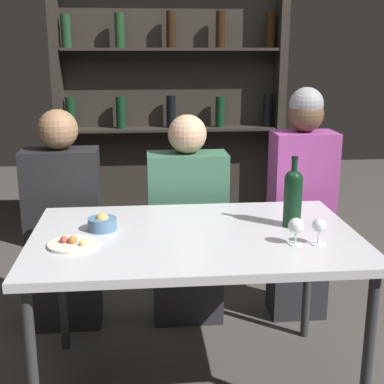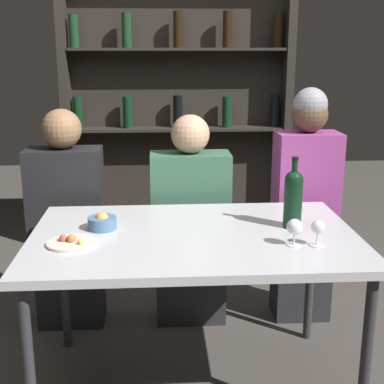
{
  "view_description": "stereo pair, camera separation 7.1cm",
  "coord_description": "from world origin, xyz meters",
  "px_view_note": "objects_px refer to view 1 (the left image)",
  "views": [
    {
      "loc": [
        -0.22,
        -2.17,
        1.53
      ],
      "look_at": [
        0.0,
        0.14,
        0.9
      ],
      "focal_mm": 50.0,
      "sensor_mm": 36.0,
      "label": 1
    },
    {
      "loc": [
        -0.15,
        -2.18,
        1.53
      ],
      "look_at": [
        0.0,
        0.14,
        0.9
      ],
      "focal_mm": 50.0,
      "sensor_mm": 36.0,
      "label": 2
    }
  ],
  "objects_px": {
    "snack_bowl": "(102,223)",
    "seated_person_left": "(64,227)",
    "seated_person_center": "(187,228)",
    "wine_glass_0": "(319,227)",
    "wine_bottle": "(293,195)",
    "wine_glass_1": "(296,227)",
    "food_plate_0": "(73,244)",
    "seated_person_right": "(301,208)"
  },
  "relations": [
    {
      "from": "snack_bowl",
      "to": "seated_person_right",
      "type": "bearing_deg",
      "value": 27.97
    },
    {
      "from": "food_plate_0",
      "to": "seated_person_center",
      "type": "bearing_deg",
      "value": 54.74
    },
    {
      "from": "wine_glass_1",
      "to": "food_plate_0",
      "type": "xyz_separation_m",
      "value": [
        -0.9,
        0.07,
        -0.07
      ]
    },
    {
      "from": "wine_bottle",
      "to": "food_plate_0",
      "type": "xyz_separation_m",
      "value": [
        -0.95,
        -0.16,
        -0.13
      ]
    },
    {
      "from": "wine_glass_1",
      "to": "seated_person_right",
      "type": "xyz_separation_m",
      "value": [
        0.27,
        0.82,
        -0.18
      ]
    },
    {
      "from": "snack_bowl",
      "to": "seated_person_center",
      "type": "height_order",
      "value": "seated_person_center"
    },
    {
      "from": "seated_person_left",
      "to": "seated_person_center",
      "type": "height_order",
      "value": "seated_person_left"
    },
    {
      "from": "wine_bottle",
      "to": "seated_person_right",
      "type": "relative_size",
      "value": 0.24
    },
    {
      "from": "seated_person_left",
      "to": "seated_person_center",
      "type": "xyz_separation_m",
      "value": [
        0.68,
        -0.0,
        -0.02
      ]
    },
    {
      "from": "food_plate_0",
      "to": "wine_glass_1",
      "type": "bearing_deg",
      "value": -4.34
    },
    {
      "from": "wine_glass_1",
      "to": "food_plate_0",
      "type": "bearing_deg",
      "value": 175.66
    },
    {
      "from": "seated_person_right",
      "to": "food_plate_0",
      "type": "bearing_deg",
      "value": -147.4
    },
    {
      "from": "food_plate_0",
      "to": "seated_person_left",
      "type": "height_order",
      "value": "seated_person_left"
    },
    {
      "from": "wine_bottle",
      "to": "seated_person_right",
      "type": "xyz_separation_m",
      "value": [
        0.22,
        0.59,
        -0.24
      ]
    },
    {
      "from": "wine_bottle",
      "to": "wine_glass_0",
      "type": "relative_size",
      "value": 2.95
    },
    {
      "from": "food_plate_0",
      "to": "seated_person_right",
      "type": "distance_m",
      "value": 1.4
    },
    {
      "from": "wine_glass_1",
      "to": "seated_person_left",
      "type": "bearing_deg",
      "value": 141.96
    },
    {
      "from": "wine_glass_0",
      "to": "wine_bottle",
      "type": "bearing_deg",
      "value": 100.9
    },
    {
      "from": "snack_bowl",
      "to": "seated_person_center",
      "type": "distance_m",
      "value": 0.74
    },
    {
      "from": "wine_glass_0",
      "to": "wine_glass_1",
      "type": "relative_size",
      "value": 0.96
    },
    {
      "from": "wine_glass_0",
      "to": "seated_person_center",
      "type": "bearing_deg",
      "value": 119.3
    },
    {
      "from": "snack_bowl",
      "to": "seated_person_left",
      "type": "relative_size",
      "value": 0.1
    },
    {
      "from": "seated_person_center",
      "to": "seated_person_left",
      "type": "bearing_deg",
      "value": 180.0
    },
    {
      "from": "seated_person_left",
      "to": "snack_bowl",
      "type": "bearing_deg",
      "value": -65.99
    },
    {
      "from": "seated_person_left",
      "to": "seated_person_right",
      "type": "relative_size",
      "value": 0.92
    },
    {
      "from": "food_plate_0",
      "to": "seated_person_left",
      "type": "relative_size",
      "value": 0.17
    },
    {
      "from": "wine_bottle",
      "to": "wine_glass_0",
      "type": "bearing_deg",
      "value": -79.1
    },
    {
      "from": "food_plate_0",
      "to": "seated_person_center",
      "type": "height_order",
      "value": "seated_person_center"
    },
    {
      "from": "wine_bottle",
      "to": "seated_person_right",
      "type": "bearing_deg",
      "value": 69.22
    },
    {
      "from": "seated_person_center",
      "to": "food_plate_0",
      "type": "bearing_deg",
      "value": -125.26
    },
    {
      "from": "wine_bottle",
      "to": "seated_person_center",
      "type": "xyz_separation_m",
      "value": [
        -0.42,
        0.59,
        -0.34
      ]
    },
    {
      "from": "snack_bowl",
      "to": "wine_glass_0",
      "type": "bearing_deg",
      "value": -16.32
    },
    {
      "from": "food_plate_0",
      "to": "seated_person_right",
      "type": "relative_size",
      "value": 0.15
    },
    {
      "from": "wine_glass_1",
      "to": "food_plate_0",
      "type": "distance_m",
      "value": 0.91
    },
    {
      "from": "seated_person_left",
      "to": "seated_person_right",
      "type": "height_order",
      "value": "seated_person_right"
    },
    {
      "from": "wine_glass_1",
      "to": "seated_person_left",
      "type": "distance_m",
      "value": 1.35
    },
    {
      "from": "snack_bowl",
      "to": "seated_person_left",
      "type": "height_order",
      "value": "seated_person_left"
    },
    {
      "from": "snack_bowl",
      "to": "seated_person_left",
      "type": "bearing_deg",
      "value": 114.01
    },
    {
      "from": "wine_glass_0",
      "to": "seated_person_left",
      "type": "xyz_separation_m",
      "value": [
        -1.14,
        0.83,
        -0.25
      ]
    },
    {
      "from": "wine_bottle",
      "to": "seated_person_left",
      "type": "height_order",
      "value": "seated_person_left"
    },
    {
      "from": "seated_person_left",
      "to": "wine_bottle",
      "type": "bearing_deg",
      "value": -28.39
    },
    {
      "from": "wine_bottle",
      "to": "food_plate_0",
      "type": "distance_m",
      "value": 0.97
    }
  ]
}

